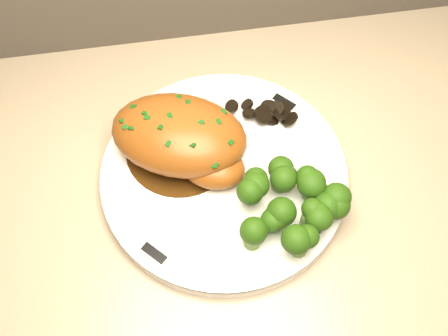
{
  "coord_description": "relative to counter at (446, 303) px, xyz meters",
  "views": [
    {
      "loc": [
        -0.67,
        1.45,
        1.51
      ],
      "look_at": [
        -0.63,
        1.75,
        0.96
      ],
      "focal_mm": 45.0,
      "sensor_mm": 36.0,
      "label": 1
    }
  ],
  "objects": [
    {
      "name": "gravy_pool",
      "position": [
        -0.46,
        0.12,
        0.48
      ],
      "size": [
        0.13,
        0.13,
        0.0
      ],
      "primitive_type": "cylinder",
      "color": "#3B210A",
      "rests_on": "plate"
    },
    {
      "name": "mushroom_pile",
      "position": [
        -0.37,
        0.13,
        0.49
      ],
      "size": [
        0.1,
        0.07,
        0.02
      ],
      "color": "black",
      "rests_on": "plate"
    },
    {
      "name": "rim_accent_2",
      "position": [
        -0.5,
        -0.01,
        0.48
      ],
      "size": [
        0.03,
        0.03,
        0.0
      ],
      "primitive_type": "cube",
      "rotation": [
        0.0,
        0.0,
        5.48
      ],
      "color": "black",
      "rests_on": "plate"
    },
    {
      "name": "plate",
      "position": [
        -0.41,
        0.08,
        0.47
      ],
      "size": [
        0.33,
        0.33,
        0.02
      ],
      "primitive_type": "cylinder",
      "rotation": [
        0.0,
        0.0,
        -0.18
      ],
      "color": "white",
      "rests_on": "counter"
    },
    {
      "name": "counter",
      "position": [
        0.0,
        0.0,
        0.0
      ],
      "size": [
        2.16,
        0.71,
        1.05
      ],
      "color": "brown",
      "rests_on": "ground"
    },
    {
      "name": "rim_accent_1",
      "position": [
        -0.5,
        0.17,
        0.48
      ],
      "size": [
        0.03,
        0.03,
        0.0
      ],
      "primitive_type": "cube",
      "rotation": [
        0.0,
        0.0,
        3.91
      ],
      "color": "black",
      "rests_on": "plate"
    },
    {
      "name": "chicken_breast",
      "position": [
        -0.45,
        0.11,
        0.51
      ],
      "size": [
        0.18,
        0.16,
        0.06
      ],
      "rotation": [
        0.0,
        0.0,
        -0.38
      ],
      "color": "#904C18",
      "rests_on": "plate"
    },
    {
      "name": "broccoli_florets",
      "position": [
        -0.35,
        0.01,
        0.51
      ],
      "size": [
        0.12,
        0.11,
        0.04
      ],
      "rotation": [
        0.0,
        0.0,
        -0.42
      ],
      "color": "#547531",
      "rests_on": "plate"
    },
    {
      "name": "rim_accent_3",
      "position": [
        -0.33,
        -0.01,
        0.48
      ],
      "size": [
        0.03,
        0.03,
        0.0
      ],
      "primitive_type": "cube",
      "rotation": [
        0.0,
        0.0,
        7.05
      ],
      "color": "black",
      "rests_on": "plate"
    },
    {
      "name": "rim_accent_0",
      "position": [
        -0.32,
        0.17,
        0.48
      ],
      "size": [
        0.03,
        0.03,
        0.0
      ],
      "primitive_type": "cube",
      "rotation": [
        0.0,
        0.0,
        2.34
      ],
      "color": "black",
      "rests_on": "plate"
    }
  ]
}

